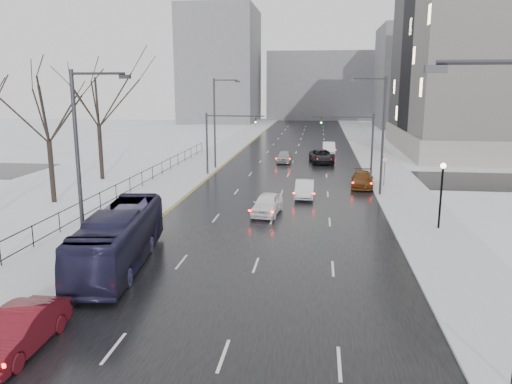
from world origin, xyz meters
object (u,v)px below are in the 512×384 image
at_px(tree_park_e, 103,180).
at_px(bus, 119,238).
at_px(no_uturn_sign, 385,162).
at_px(sedan_right_distant, 329,148).
at_px(lamppost_r_mid, 442,186).
at_px(sedan_right_cross, 322,156).
at_px(streetlight_r_mid, 380,130).
at_px(streetlight_l_near, 82,163).
at_px(sedan_center_far, 284,157).
at_px(sedan_left_near, 19,331).
at_px(sedan_right_far, 362,179).
at_px(tree_park_d, 54,203).
at_px(sedan_right_near, 305,189).
at_px(streetlight_l_far, 217,119).
at_px(mast_signal_left, 217,136).
at_px(sedan_center_near, 267,204).
at_px(mast_signal_right, 362,138).

xyz_separation_m(tree_park_e, bus, (11.20, -22.93, 1.53)).
bearing_deg(no_uturn_sign, sedan_right_distant, 101.78).
distance_m(lamppost_r_mid, sedan_right_cross, 28.97).
bearing_deg(streetlight_r_mid, sedan_right_distant, 97.87).
bearing_deg(streetlight_l_near, sedan_center_far, 79.24).
relative_size(sedan_left_near, sedan_right_cross, 0.83).
height_order(lamppost_r_mid, sedan_right_far, lamppost_r_mid).
distance_m(tree_park_d, lamppost_r_mid, 29.23).
xyz_separation_m(sedan_right_near, sedan_right_cross, (1.47, 19.30, 0.06)).
relative_size(bus, sedan_right_near, 2.44).
xyz_separation_m(no_uturn_sign, sedan_right_cross, (-5.70, 13.90, -1.48)).
bearing_deg(streetlight_l_far, sedan_right_distant, 48.93).
xyz_separation_m(mast_signal_left, no_uturn_sign, (16.53, -4.00, -1.81)).
bearing_deg(bus, sedan_right_distant, 68.81).
distance_m(lamppost_r_mid, sedan_right_near, 12.61).
height_order(tree_park_d, sedan_center_near, tree_park_d).
bearing_deg(streetlight_l_near, sedan_right_near, 61.25).
bearing_deg(sedan_right_distant, sedan_center_near, -99.13).
height_order(tree_park_d, sedan_right_far, tree_park_d).
height_order(streetlight_l_far, sedan_right_cross, streetlight_l_far).
bearing_deg(streetlight_l_far, sedan_left_near, -88.60).
xyz_separation_m(tree_park_e, streetlight_l_near, (10.03, -24.00, 5.62)).
distance_m(sedan_left_near, sedan_right_distant, 55.35).
height_order(tree_park_e, sedan_center_near, tree_park_e).
height_order(tree_park_d, sedan_right_distant, tree_park_d).
xyz_separation_m(bus, sedan_right_cross, (10.50, 36.83, -0.71)).
bearing_deg(lamppost_r_mid, sedan_right_far, 105.71).
xyz_separation_m(lamppost_r_mid, sedan_center_near, (-11.50, 2.58, -2.13)).
xyz_separation_m(streetlight_r_mid, sedan_left_near, (-15.37, -27.56, -4.82)).
bearing_deg(streetlight_r_mid, sedan_right_far, 105.42).
xyz_separation_m(streetlight_l_far, sedan_right_far, (15.35, -8.44, -4.87)).
xyz_separation_m(tree_park_d, lamppost_r_mid, (28.80, -4.00, 2.94)).
height_order(mast_signal_right, mast_signal_left, same).
height_order(streetlight_l_near, sedan_center_near, streetlight_l_near).
distance_m(no_uturn_sign, bus, 28.09).
xyz_separation_m(sedan_left_near, sedan_right_cross, (10.70, 45.46, 0.02)).
bearing_deg(sedan_right_cross, tree_park_e, -154.81).
relative_size(tree_park_d, sedan_right_cross, 2.23).
xyz_separation_m(streetlight_r_mid, lamppost_r_mid, (2.83, -10.00, -2.67)).
height_order(streetlight_r_mid, bus, streetlight_r_mid).
distance_m(streetlight_l_near, sedan_center_near, 15.50).
distance_m(sedan_right_cross, sedan_center_far, 4.52).
distance_m(mast_signal_left, sedan_right_near, 13.68).
distance_m(tree_park_e, sedan_left_near, 33.43).
relative_size(streetlight_r_mid, no_uturn_sign, 3.70).
xyz_separation_m(streetlight_l_far, sedan_right_cross, (11.67, 5.90, -4.80)).
height_order(sedan_right_cross, sedan_right_far, sedan_right_cross).
height_order(sedan_right_near, sedan_right_far, sedan_right_near).
bearing_deg(sedan_right_cross, sedan_right_distant, 75.95).
xyz_separation_m(lamppost_r_mid, mast_signal_right, (-3.67, 18.00, 1.16)).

